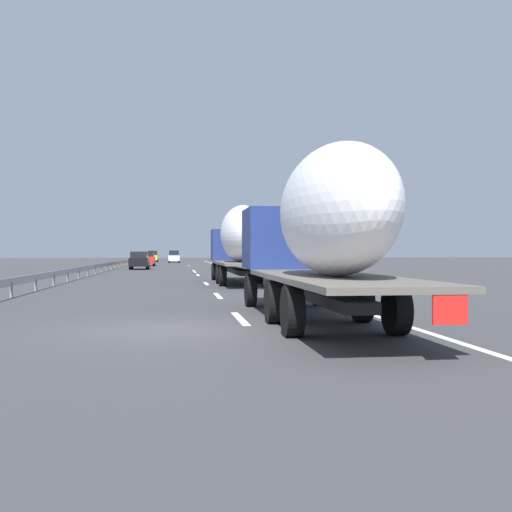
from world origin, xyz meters
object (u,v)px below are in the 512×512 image
Objects in this scene: truck_lead at (239,240)px; car_red_compact at (147,259)px; car_yellow_coupe at (153,256)px; truck_trailing at (319,228)px; car_white_van at (174,257)px; car_black_suv at (139,260)px; road_sign at (256,247)px.

truck_lead reaches higher than car_red_compact.
truck_trailing is at bearing -175.51° from car_yellow_coupe.
car_white_van is 9.76m from car_yellow_coupe.
car_yellow_coupe reaches higher than car_black_suv.
car_yellow_coupe is at bearing 5.61° from truck_lead.
car_black_suv is at bearing 174.96° from car_white_van.
road_sign is (-49.32, -6.80, 1.20)m from car_white_van.
car_black_suv is at bearing 40.69° from road_sign.
car_red_compact is 1.07× the size of car_white_van.
truck_trailing reaches higher than car_black_suv.
car_white_van is 0.88× the size of car_yellow_coupe.
car_black_suv is (-14.64, 0.09, 0.00)m from car_red_compact.
road_sign is (35.67, -3.10, -0.15)m from truck_trailing.
truck_trailing is 2.78× the size of car_black_suv.
truck_trailing is 94.33m from car_yellow_coupe.
truck_trailing is 2.98× the size of car_red_compact.
road_sign is (-26.40, -10.02, 1.27)m from car_red_compact.
truck_trailing is at bearing -180.00° from truck_lead.
car_red_compact is 0.94× the size of car_yellow_coupe.
truck_lead is 75.56m from car_yellow_coupe.
truck_lead is 4.00× the size of road_sign.
truck_trailing reaches higher than road_sign.
truck_lead reaches higher than road_sign.
car_black_suv is at bearing -179.54° from car_yellow_coupe.
car_white_van is 1.30× the size of road_sign.
truck_lead is 66.26m from car_white_van.
car_yellow_coupe is at bearing 0.83° from car_red_compact.
car_red_compact is at bearing -0.35° from car_black_suv.
car_red_compact is 14.64m from car_black_suv.
car_white_van is at bearing -8.00° from car_red_compact.
car_red_compact is 0.93× the size of car_black_suv.
car_black_suv is (47.43, 7.01, -1.41)m from truck_trailing.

